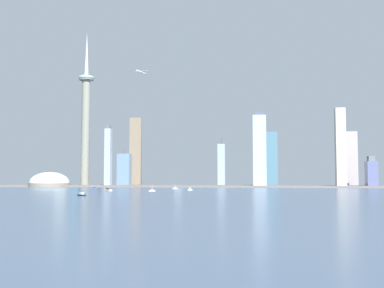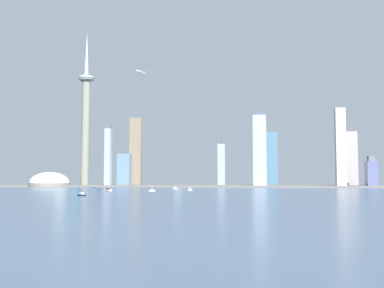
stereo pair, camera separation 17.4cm
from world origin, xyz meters
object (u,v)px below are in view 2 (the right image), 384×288
at_px(skyscraper_2, 271,159).
at_px(skyscraper_4, 371,173).
at_px(skyscraper_0, 222,165).
at_px(skyscraper_9, 124,170).
at_px(skyscraper_11, 260,151).
at_px(skyscraper_5, 79,145).
at_px(boat_4, 108,190).
at_px(skyscraper_1, 351,159).
at_px(boat_2, 175,188).
at_px(skyscraper_10, 96,174).
at_px(skyscraper_8, 179,171).
at_px(observation_tower, 86,117).
at_px(skyscraper_12, 108,157).
at_px(skyscraper_6, 62,161).
at_px(boat_3, 82,195).
at_px(boat_5, 94,187).
at_px(airplane, 141,72).
at_px(boat_0, 152,190).
at_px(stadium_dome, 49,183).
at_px(skyscraper_3, 137,151).
at_px(skyscraper_7, 340,148).
at_px(boat_1, 190,189).

distance_m(skyscraper_2, skyscraper_4, 207.18).
relative_size(skyscraper_0, skyscraper_9, 1.26).
bearing_deg(skyscraper_9, skyscraper_11, -7.36).
relative_size(skyscraper_5, boat_4, 12.12).
bearing_deg(skyscraper_1, skyscraper_4, -76.24).
bearing_deg(skyscraper_4, boat_2, -158.56).
height_order(skyscraper_2, skyscraper_10, skyscraper_2).
relative_size(skyscraper_8, skyscraper_10, 1.15).
bearing_deg(skyscraper_0, observation_tower, -172.09).
xyz_separation_m(observation_tower, skyscraper_10, (1.30, 64.54, -120.98)).
bearing_deg(skyscraper_12, skyscraper_9, 56.08).
distance_m(skyscraper_6, boat_3, 522.88).
xyz_separation_m(boat_5, airplane, (77.39, 51.71, 229.45)).
bearing_deg(airplane, skyscraper_6, -94.82).
relative_size(skyscraper_12, airplane, 3.84).
bearing_deg(boat_0, observation_tower, 112.89).
xyz_separation_m(skyscraper_5, boat_5, (85.30, -146.14, -89.82)).
bearing_deg(boat_3, skyscraper_10, -29.22).
height_order(skyscraper_4, skyscraper_6, skyscraper_6).
relative_size(skyscraper_5, skyscraper_12, 1.47).
distance_m(skyscraper_5, skyscraper_12, 114.62).
bearing_deg(stadium_dome, skyscraper_3, 20.56).
height_order(skyscraper_10, airplane, airplane).
height_order(observation_tower, boat_5, observation_tower).
distance_m(skyscraper_7, boat_3, 551.56).
xyz_separation_m(boat_0, airplane, (-73.53, 228.82, 229.37)).
bearing_deg(skyscraper_11, boat_5, -165.95).
relative_size(skyscraper_3, boat_3, 12.80).
relative_size(skyscraper_10, boat_0, 5.78).
xyz_separation_m(skyscraper_3, boat_4, (34.89, -308.80, -74.61)).
relative_size(skyscraper_1, airplane, 3.54).
bearing_deg(stadium_dome, skyscraper_12, 1.03).
bearing_deg(boat_2, boat_0, -160.71).
height_order(skyscraper_10, boat_3, skyscraper_10).
height_order(skyscraper_5, boat_3, skyscraper_5).
bearing_deg(skyscraper_0, skyscraper_3, -179.73).
bearing_deg(skyscraper_8, boat_1, -77.79).
relative_size(skyscraper_2, boat_3, 9.48).
bearing_deg(boat_4, skyscraper_5, 162.80).
relative_size(skyscraper_6, boat_3, 8.77).
bearing_deg(skyscraper_7, observation_tower, 176.95).
bearing_deg(skyscraper_3, boat_1, -59.65).
bearing_deg(observation_tower, airplane, -20.40).
xyz_separation_m(skyscraper_7, boat_5, (-465.78, -73.18, -75.51)).
bearing_deg(boat_0, skyscraper_0, 61.98).
xyz_separation_m(skyscraper_11, boat_4, (-229.85, -246.78, -70.83)).
relative_size(skyscraper_11, boat_3, 12.00).
height_order(skyscraper_1, skyscraper_8, skyscraper_1).
relative_size(skyscraper_11, boat_0, 14.59).
height_order(skyscraper_7, skyscraper_8, skyscraper_7).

